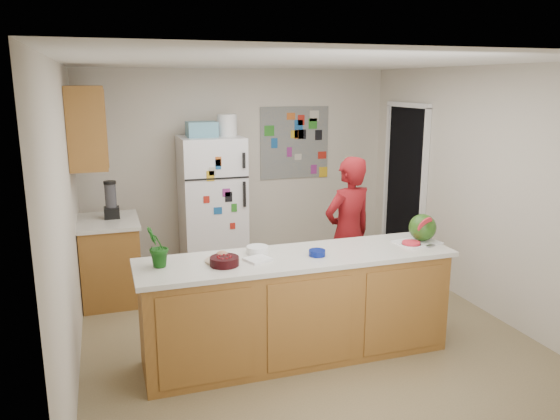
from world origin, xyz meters
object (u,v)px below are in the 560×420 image
object	(u,v)px
person	(348,234)
cherry_bowl	(224,261)
refrigerator	(212,206)
watermelon	(423,227)

from	to	relation	value
person	cherry_bowl	size ratio (longest dim) A/B	6.96
refrigerator	watermelon	distance (m)	2.78
person	cherry_bowl	xyz separation A→B (m)	(-1.51, -0.92, 0.15)
watermelon	cherry_bowl	xyz separation A→B (m)	(-1.85, -0.09, -0.10)
refrigerator	cherry_bowl	world-z (taller)	refrigerator
refrigerator	cherry_bowl	bearing A→B (deg)	-99.01
cherry_bowl	person	bearing A→B (deg)	31.48
person	watermelon	bearing A→B (deg)	97.11
watermelon	cherry_bowl	size ratio (longest dim) A/B	1.06
refrigerator	person	world-z (taller)	refrigerator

